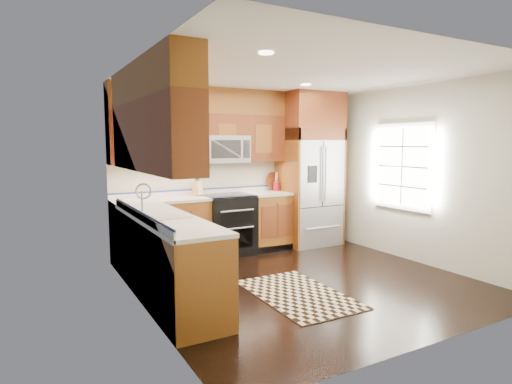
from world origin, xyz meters
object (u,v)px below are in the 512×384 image
range (228,225)px  utensil_crock (276,185)px  rug (298,294)px  knife_block (197,188)px  refrigerator (310,169)px

range → utensil_crock: (0.99, 0.16, 0.58)m
rug → knife_block: (-0.35, 2.25, 1.05)m
range → rug: bearing=-92.4°
range → utensil_crock: bearing=9.0°
refrigerator → rug: bearing=-128.7°
refrigerator → rug: size_ratio=1.71×
knife_block → range: bearing=-21.0°
range → knife_block: bearing=159.0°
range → refrigerator: 1.76m
range → utensil_crock: 1.16m
rug → refrigerator: bearing=52.2°
knife_block → refrigerator: bearing=-5.9°
refrigerator → knife_block: 2.02m
knife_block → utensil_crock: utensil_crock is taller
rug → utensil_crock: 2.69m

